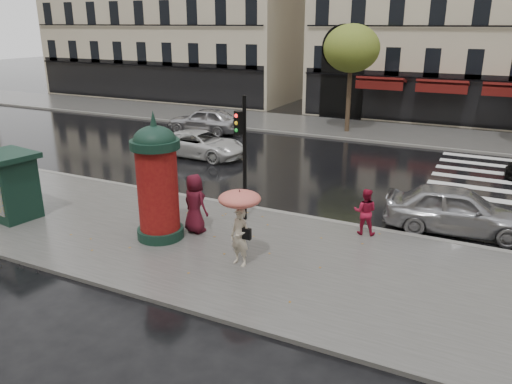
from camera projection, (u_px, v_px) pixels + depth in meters
The scene contains 16 objects.
ground at pixel (243, 246), 15.72m from camera, with size 160.00×160.00×0.00m, color black.
near_sidewalk at pixel (236, 251), 15.28m from camera, with size 90.00×7.00×0.12m, color #474744.
far_sidewalk at pixel (382, 132), 31.82m from camera, with size 90.00×6.00×0.12m, color #474744.
near_kerb at pixel (281, 213), 18.25m from camera, with size 90.00×0.25×0.14m, color slate.
far_kerb at pixel (370, 141), 29.27m from camera, with size 90.00×0.25×0.14m, color slate.
zebra_crossing at pixel (471, 187), 21.35m from camera, with size 3.60×11.75×0.01m, color silver.
tree_far_left at pixel (352, 49), 30.16m from camera, with size 3.40×3.40×6.64m.
woman_umbrella at pixel (240, 216), 13.81m from camera, with size 1.18×1.18×2.27m.
woman_red at pixel (365, 212), 16.13m from camera, with size 0.75×0.58×1.54m, color #A11331.
man_burgundy at pixel (195, 203), 16.22m from camera, with size 0.96×0.63×1.97m, color #4C0F1C.
morris_column at pixel (157, 179), 15.48m from camera, with size 1.52×1.52×4.10m.
traffic_light at pixel (243, 147), 16.68m from camera, with size 0.33×0.43×4.33m.
newsstand at pixel (10, 185), 17.39m from camera, with size 2.17×1.92×2.34m.
car_silver at pixel (457, 209), 16.58m from camera, with size 1.89×4.69×1.60m, color #99999D.
car_white at pixel (201, 144), 25.96m from camera, with size 2.23×4.85×1.35m, color silver.
car_far_silver at pixel (205, 120), 31.58m from camera, with size 1.90×4.73×1.61m, color #A9A8AD.
Camera 1 is at (6.72, -12.66, 6.70)m, focal length 35.00 mm.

